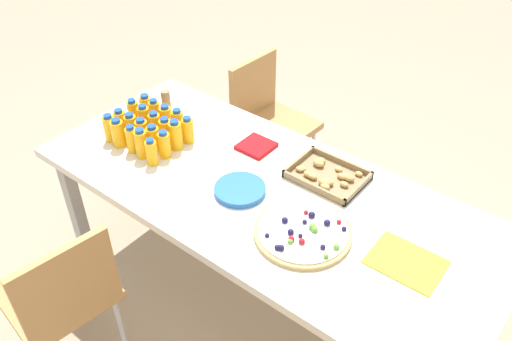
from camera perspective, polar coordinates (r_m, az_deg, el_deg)
ground_plane at (r=2.73m, az=0.70°, el=-13.81°), size 12.00×12.00×0.00m
party_table at (r=2.25m, az=0.82°, el=-3.28°), size 2.04×0.88×0.73m
chair_far_left at (r=3.11m, az=1.33°, el=6.02°), size 0.42×0.42×0.83m
chair_near_left at (r=2.24m, az=-20.48°, el=-12.59°), size 0.45×0.45×0.83m
juice_bottle_0 at (r=2.56m, az=-15.73°, el=4.49°), size 0.06×0.06×0.14m
juice_bottle_1 at (r=2.51m, az=-14.88°, el=3.98°), size 0.06×0.06×0.14m
juice_bottle_2 at (r=2.46m, az=-13.45°, el=3.34°), size 0.05×0.05×0.14m
juice_bottle_3 at (r=2.41m, az=-12.44°, el=2.89°), size 0.06×0.06×0.15m
juice_bottle_4 at (r=2.36m, az=-11.37°, el=1.97°), size 0.05×0.05×0.13m
juice_bottle_5 at (r=2.60m, az=-14.65°, el=5.14°), size 0.06×0.06×0.13m
juice_bottle_6 at (r=2.54m, az=-13.53°, el=4.66°), size 0.06×0.06×0.14m
juice_bottle_7 at (r=2.49m, az=-12.37°, el=4.11°), size 0.06×0.06×0.14m
juice_bottle_8 at (r=2.44m, az=-11.20°, el=3.47°), size 0.06×0.06×0.13m
juice_bottle_9 at (r=2.39m, az=-10.02°, el=2.82°), size 0.06×0.06×0.14m
juice_bottle_10 at (r=2.63m, az=-13.26°, el=6.07°), size 0.05×0.05×0.15m
juice_bottle_11 at (r=2.58m, az=-12.16°, el=5.50°), size 0.06×0.06×0.15m
juice_bottle_12 at (r=2.53m, az=-11.03°, el=4.88°), size 0.06×0.06×0.14m
juice_bottle_13 at (r=2.49m, az=-9.87°, el=4.31°), size 0.06×0.06×0.13m
juice_bottle_14 at (r=2.43m, az=-8.80°, el=3.84°), size 0.06×0.06×0.15m
juice_bottle_15 at (r=2.67m, az=-11.95°, el=6.70°), size 0.06×0.06×0.14m
juice_bottle_16 at (r=2.61m, az=-11.02°, el=6.16°), size 0.06×0.06×0.15m
juice_bottle_17 at (r=2.58m, az=-9.83°, el=5.66°), size 0.06×0.06×0.14m
juice_bottle_18 at (r=2.52m, az=-8.55°, el=5.14°), size 0.06×0.06×0.14m
juice_bottle_19 at (r=2.47m, az=-7.47°, el=4.40°), size 0.06×0.06×0.13m
fruit_pizza at (r=2.01m, az=5.17°, el=-6.71°), size 0.38×0.38×0.05m
snack_tray at (r=2.28m, az=7.79°, el=-0.56°), size 0.32×0.24×0.04m
plate_stack at (r=2.18m, az=-1.76°, el=-2.11°), size 0.22×0.22×0.02m
napkin_stack at (r=2.44m, az=0.03°, el=2.70°), size 0.15×0.15×0.02m
cardboard_tube at (r=2.66m, az=-9.78°, el=7.12°), size 0.04×0.04×0.16m
paper_folder at (r=1.98m, az=16.13°, el=-9.60°), size 0.26×0.20×0.01m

